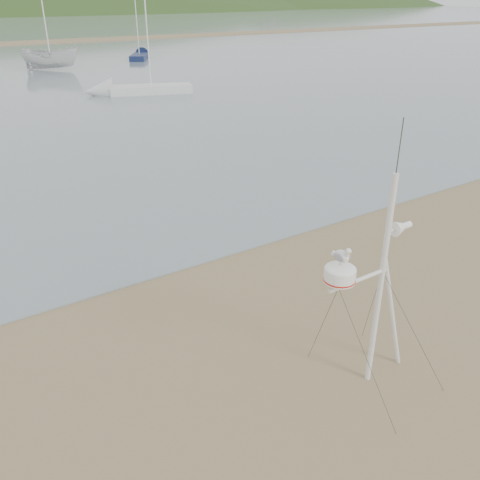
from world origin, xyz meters
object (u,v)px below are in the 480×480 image
mast_rig (374,329)px  sailboat_white_near (123,90)px  boat_white (48,39)px  sailboat_blue_far (141,55)px

mast_rig → sailboat_white_near: sailboat_white_near is taller
boat_white → sailboat_blue_far: bearing=-34.9°
sailboat_white_near → sailboat_blue_far: size_ratio=1.20×
boat_white → sailboat_white_near: 14.77m
mast_rig → boat_white: (6.37, 42.02, 1.41)m
sailboat_white_near → sailboat_blue_far: sailboat_white_near is taller
sailboat_white_near → sailboat_blue_far: 21.14m
boat_white → sailboat_white_near: sailboat_white_near is taller
boat_white → sailboat_white_near: bearing=-145.9°
mast_rig → sailboat_white_near: size_ratio=0.62×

